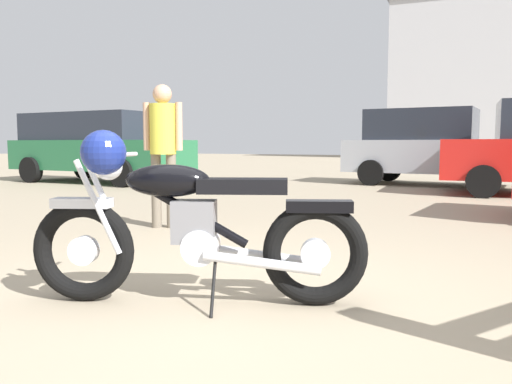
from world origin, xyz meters
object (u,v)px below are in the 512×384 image
Objects in this scene: bystander at (163,140)px; vintage_motorcycle at (188,225)px; red_hatchback_near at (428,146)px; silver_sedan_mid at (97,145)px.

vintage_motorcycle is at bearing 18.27° from bystander.
bystander is at bearing -100.46° from red_hatchback_near.
bystander is (-1.77, 2.40, 0.53)m from vintage_motorcycle.
red_hatchback_near is 8.12m from silver_sedan_mid.
vintage_motorcycle is 3.03m from bystander.
bystander reaches higher than vintage_motorcycle.
silver_sedan_mid is at bearing -66.68° from vintage_motorcycle.
red_hatchback_near is at bearing 145.97° from bystander.
vintage_motorcycle is 0.49× the size of red_hatchback_near.
silver_sedan_mid is (-5.54, 5.32, -0.08)m from bystander.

